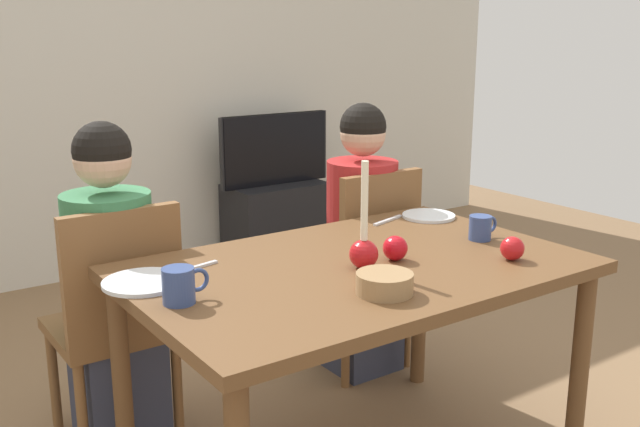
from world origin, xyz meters
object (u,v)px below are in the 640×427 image
(candle_centerpiece, at_px, (364,247))
(apple_near_candle, at_px, (512,248))
(apple_by_left_plate, at_px, (395,248))
(plate_right, at_px, (429,216))
(person_left_child, at_px, (113,295))
(tv, at_px, (275,149))
(tv_stand, at_px, (276,219))
(mug_right, at_px, (481,228))
(chair_left, at_px, (117,314))
(person_right_child, at_px, (361,244))
(plate_left, at_px, (144,282))
(dining_table, at_px, (356,289))
(chair_right, at_px, (366,259))
(mug_left, at_px, (180,285))
(bowl_walnuts, at_px, (385,283))

(candle_centerpiece, distance_m, apple_near_candle, 0.48)
(apple_near_candle, relative_size, apple_by_left_plate, 0.96)
(candle_centerpiece, height_order, plate_right, candle_centerpiece)
(person_left_child, height_order, tv, person_left_child)
(person_left_child, bearing_deg, tv_stand, 44.79)
(tv_stand, relative_size, mug_right, 5.35)
(chair_left, relative_size, person_right_child, 0.77)
(person_right_child, distance_m, plate_left, 1.24)
(candle_centerpiece, bearing_deg, plate_left, 157.78)
(apple_near_candle, xyz_separation_m, apple_by_left_plate, (-0.31, 0.21, 0.00))
(apple_near_candle, height_order, apple_by_left_plate, apple_by_left_plate)
(dining_table, relative_size, mug_right, 11.71)
(chair_right, distance_m, mug_left, 1.30)
(mug_left, bearing_deg, plate_right, 14.22)
(person_right_child, xyz_separation_m, mug_right, (-0.00, -0.67, 0.22))
(bowl_walnuts, bearing_deg, mug_left, 152.58)
(chair_left, relative_size, tv, 1.14)
(candle_centerpiece, xyz_separation_m, mug_right, (0.53, 0.02, -0.03))
(tv, relative_size, bowl_walnuts, 4.94)
(tv_stand, xyz_separation_m, plate_left, (-1.72, -2.10, 0.52))
(tv, distance_m, apple_near_candle, 2.64)
(chair_right, xyz_separation_m, apple_near_candle, (-0.10, -0.86, 0.28))
(candle_centerpiece, xyz_separation_m, bowl_walnuts, (-0.09, -0.21, -0.04))
(plate_left, distance_m, bowl_walnuts, 0.69)
(person_right_child, relative_size, bowl_walnuts, 7.32)
(dining_table, distance_m, mug_right, 0.54)
(person_left_child, distance_m, plate_left, 0.48)
(person_left_child, distance_m, plate_right, 1.22)
(mug_right, bearing_deg, person_left_child, 148.25)
(person_right_child, bearing_deg, apple_near_candle, -96.10)
(mug_left, height_order, mug_right, mug_left)
(tv_stand, height_order, plate_left, plate_left)
(plate_right, xyz_separation_m, apple_by_left_plate, (-0.46, -0.34, 0.03))
(plate_left, xyz_separation_m, mug_left, (0.02, -0.20, 0.04))
(mug_left, bearing_deg, tv, 53.59)
(mug_left, bearing_deg, candle_centerpiece, -4.88)
(chair_left, xyz_separation_m, bowl_walnuts, (0.47, -0.86, 0.27))
(mug_right, distance_m, bowl_walnuts, 0.66)
(chair_right, xyz_separation_m, bowl_walnuts, (-0.62, -0.86, 0.27))
(plate_left, relative_size, plate_right, 1.16)
(mug_left, distance_m, bowl_walnuts, 0.56)
(dining_table, distance_m, bowl_walnuts, 0.30)
(person_left_child, distance_m, apple_by_left_plate, 1.00)
(plate_right, bearing_deg, apple_by_left_plate, -143.67)
(tv_stand, height_order, plate_right, plate_right)
(tv_stand, bearing_deg, person_right_child, -109.30)
(chair_left, distance_m, plate_left, 0.48)
(tv, relative_size, mug_right, 6.61)
(dining_table, bearing_deg, person_right_child, 50.78)
(chair_left, height_order, mug_right, chair_left)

